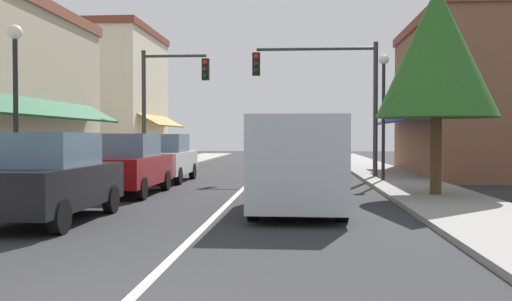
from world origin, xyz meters
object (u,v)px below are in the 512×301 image
van_in_lane (299,160)px  street_lamp_right_mid (384,96)px  parked_car_third_left (165,158)px  parked_car_nearest_left (48,178)px  tree_right_near (437,52)px  traffic_signal_mast_arm (331,86)px  street_lamp_left_near (15,83)px  parked_car_second_left (127,164)px  traffic_signal_left_corner (166,93)px

van_in_lane → street_lamp_right_mid: street_lamp_right_mid is taller
parked_car_third_left → street_lamp_right_mid: size_ratio=0.89×
parked_car_nearest_left → street_lamp_right_mid: street_lamp_right_mid is taller
van_in_lane → tree_right_near: (3.72, 2.74, 2.83)m
traffic_signal_mast_arm → street_lamp_right_mid: traffic_signal_mast_arm is taller
van_in_lane → traffic_signal_mast_arm: 9.98m
parked_car_third_left → street_lamp_left_near: size_ratio=0.93×
parked_car_second_left → tree_right_near: size_ratio=0.71×
parked_car_nearest_left → street_lamp_left_near: street_lamp_left_near is taller
parked_car_nearest_left → traffic_signal_left_corner: size_ratio=0.77×
parked_car_nearest_left → parked_car_third_left: 9.99m
parked_car_nearest_left → tree_right_near: 10.39m
parked_car_second_left → street_lamp_left_near: street_lamp_left_near is taller
parked_car_nearest_left → street_lamp_left_near: bearing=127.3°
parked_car_second_left → street_lamp_left_near: 3.92m
parked_car_nearest_left → traffic_signal_mast_arm: bearing=62.1°
van_in_lane → traffic_signal_mast_arm: size_ratio=0.97×
parked_car_nearest_left → parked_car_third_left: (-0.04, 9.99, 0.00)m
van_in_lane → parked_car_nearest_left: bearing=-155.8°
parked_car_third_left → street_lamp_left_near: (-1.96, -7.36, 2.13)m
street_lamp_right_mid → parked_car_nearest_left: bearing=-129.0°
van_in_lane → traffic_signal_left_corner: 12.42m
parked_car_third_left → traffic_signal_left_corner: 4.03m
street_lamp_right_mid → van_in_lane: bearing=-111.6°
traffic_signal_mast_arm → street_lamp_left_near: 12.25m
street_lamp_left_near → tree_right_near: bearing=11.9°
parked_car_second_left → street_lamp_left_near: size_ratio=0.93×
street_lamp_left_near → street_lamp_right_mid: street_lamp_right_mid is taller
parked_car_third_left → traffic_signal_left_corner: size_ratio=0.77×
traffic_signal_left_corner → tree_right_near: size_ratio=0.92×
parked_car_nearest_left → van_in_lane: (4.92, 2.13, 0.27)m
parked_car_nearest_left → traffic_signal_left_corner: (-0.69, 12.96, 2.64)m
street_lamp_left_near → traffic_signal_left_corner: bearing=82.8°
street_lamp_right_mid → tree_right_near: tree_right_near is taller
traffic_signal_mast_arm → street_lamp_right_mid: 2.60m
parked_car_second_left → parked_car_third_left: (-0.02, 4.74, 0.00)m
parked_car_second_left → traffic_signal_mast_arm: bearing=46.3°
van_in_lane → traffic_signal_left_corner: (-5.60, 10.83, 2.37)m
parked_car_third_left → tree_right_near: 10.54m
tree_right_near → van_in_lane: bearing=-143.6°
parked_car_second_left → van_in_lane: 5.84m
parked_car_third_left → traffic_signal_mast_arm: 7.06m
parked_car_second_left → parked_car_third_left: bearing=90.5°
parked_car_third_left → van_in_lane: van_in_lane is taller
traffic_signal_left_corner → parked_car_nearest_left: bearing=-87.0°
street_lamp_left_near → parked_car_third_left: bearing=75.1°
parked_car_second_left → street_lamp_left_near: (-1.98, -2.62, 2.13)m
parked_car_second_left → tree_right_near: bearing=-2.2°
parked_car_second_left → tree_right_near: (8.65, -0.38, 3.09)m
parked_car_second_left → street_lamp_right_mid: (7.99, 4.62, 2.25)m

